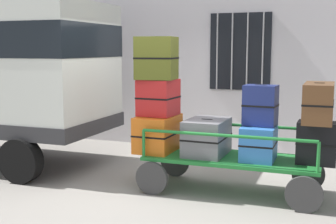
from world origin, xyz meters
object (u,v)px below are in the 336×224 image
(suitcase_midleft_bottom, at_px, (207,137))
(suitcase_center_middle, at_px, (260,105))
(suitcase_left_top, at_px, (157,58))
(suitcase_center_bottom, at_px, (259,143))
(suitcase_left_middle, at_px, (158,97))
(luggage_cart, at_px, (232,164))
(suitcase_midright_middle, at_px, (319,103))
(suitcase_midright_bottom, at_px, (317,143))
(suitcase_left_bottom, at_px, (158,133))

(suitcase_midleft_bottom, height_order, suitcase_center_middle, suitcase_center_middle)
(suitcase_left_top, xyz_separation_m, suitcase_center_middle, (1.52, 0.06, -0.64))
(suitcase_center_bottom, bearing_deg, suitcase_left_middle, 177.35)
(suitcase_left_middle, xyz_separation_m, suitcase_midleft_bottom, (0.76, -0.01, -0.55))
(suitcase_center_bottom, distance_m, suitcase_center_middle, 0.53)
(suitcase_left_middle, bearing_deg, luggage_cart, -1.90)
(luggage_cart, relative_size, suitcase_midright_middle, 3.04)
(luggage_cart, xyz_separation_m, suitcase_midright_bottom, (1.14, 0.02, 0.39))
(suitcase_left_bottom, relative_size, suitcase_center_middle, 1.40)
(suitcase_center_middle, distance_m, suitcase_midright_middle, 0.77)
(suitcase_midleft_bottom, xyz_separation_m, suitcase_midright_bottom, (1.52, -0.01, 0.03))
(suitcase_left_top, relative_size, suitcase_midleft_bottom, 0.78)
(suitcase_midright_bottom, bearing_deg, suitcase_center_middle, 179.47)
(suitcase_midleft_bottom, distance_m, suitcase_midright_bottom, 1.53)
(suitcase_center_middle, bearing_deg, luggage_cart, -175.83)
(suitcase_left_middle, bearing_deg, suitcase_center_bottom, -2.65)
(suitcase_left_bottom, bearing_deg, suitcase_center_bottom, -1.73)
(luggage_cart, xyz_separation_m, suitcase_midright_middle, (1.14, -0.00, 0.94))
(suitcase_midright_bottom, bearing_deg, suitcase_midright_middle, -90.00)
(suitcase_midleft_bottom, relative_size, suitcase_midright_middle, 0.97)
(suitcase_left_bottom, height_order, suitcase_center_middle, suitcase_center_middle)
(luggage_cart, relative_size, suitcase_midright_bottom, 4.43)
(luggage_cart, distance_m, suitcase_midleft_bottom, 0.53)
(suitcase_midleft_bottom, bearing_deg, suitcase_left_bottom, -178.73)
(suitcase_left_top, relative_size, suitcase_midright_bottom, 1.10)
(luggage_cart, height_order, suitcase_midright_middle, suitcase_midright_middle)
(suitcase_midleft_bottom, bearing_deg, luggage_cart, -4.56)
(suitcase_left_top, bearing_deg, suitcase_midright_bottom, 1.29)
(suitcase_left_bottom, xyz_separation_m, suitcase_left_middle, (0.00, 0.02, 0.54))
(luggage_cart, relative_size, suitcase_left_top, 4.04)
(suitcase_left_top, height_order, suitcase_center_middle, suitcase_left_top)
(suitcase_center_middle, height_order, suitcase_midright_bottom, suitcase_center_middle)
(suitcase_center_bottom, xyz_separation_m, suitcase_center_middle, (0.00, 0.06, 0.52))
(suitcase_left_top, relative_size, suitcase_center_middle, 1.11)
(suitcase_midright_bottom, distance_m, suitcase_midright_middle, 0.55)
(suitcase_left_middle, bearing_deg, suitcase_midright_bottom, -0.43)
(suitcase_center_middle, height_order, suitcase_midright_middle, suitcase_midright_middle)
(suitcase_center_bottom, bearing_deg, suitcase_midright_middle, 2.24)
(luggage_cart, height_order, suitcase_midright_bottom, suitcase_midright_bottom)
(luggage_cart, distance_m, suitcase_midright_middle, 1.48)
(suitcase_midright_middle, bearing_deg, suitcase_midright_bottom, 90.00)
(suitcase_center_middle, xyz_separation_m, suitcase_midright_bottom, (0.76, -0.01, -0.47))
(suitcase_left_bottom, distance_m, suitcase_left_middle, 0.54)
(suitcase_midleft_bottom, bearing_deg, suitcase_midright_bottom, -0.36)
(suitcase_midright_bottom, relative_size, suitcase_midright_middle, 0.69)
(suitcase_midleft_bottom, relative_size, suitcase_center_middle, 1.43)
(luggage_cart, height_order, suitcase_left_bottom, suitcase_left_bottom)
(suitcase_left_middle, relative_size, suitcase_left_top, 0.92)
(suitcase_left_bottom, height_order, suitcase_left_middle, suitcase_left_middle)
(suitcase_center_bottom, height_order, suitcase_center_middle, suitcase_center_middle)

